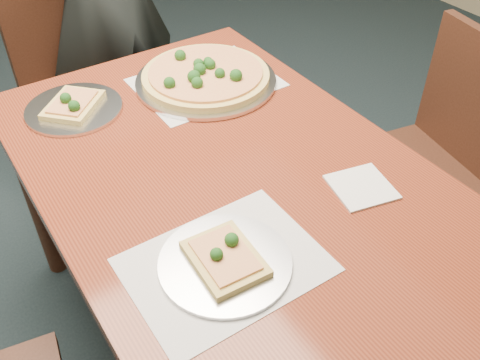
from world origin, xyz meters
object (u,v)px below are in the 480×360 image
dining_table (240,207)px  slice_plate_far (73,107)px  pizza_pan (205,77)px  slice_plate_near (225,260)px  chair_right (433,152)px  chair_far (80,81)px

dining_table → slice_plate_far: (-0.23, 0.53, 0.10)m
pizza_pan → slice_plate_far: size_ratio=1.57×
pizza_pan → slice_plate_near: size_ratio=1.57×
chair_right → dining_table: bearing=-80.1°
pizza_pan → slice_plate_near: pizza_pan is taller
slice_plate_near → slice_plate_far: bearing=94.2°
chair_far → slice_plate_near: chair_far is taller
chair_right → slice_plate_far: chair_right is taller
chair_far → chair_right: size_ratio=1.00×
dining_table → chair_right: (0.77, -0.01, -0.14)m
dining_table → slice_plate_near: bearing=-130.1°
slice_plate_far → dining_table: bearing=-66.4°
dining_table → chair_right: chair_right is taller
chair_right → slice_plate_far: size_ratio=3.25×
chair_far → pizza_pan: chair_far is taller
slice_plate_near → pizza_pan: bearing=62.3°
chair_right → slice_plate_near: chair_right is taller
chair_far → slice_plate_near: bearing=-100.4°
chair_far → slice_plate_near: (-0.13, -1.30, 0.25)m
pizza_pan → chair_far: bearing=108.6°
slice_plate_far → chair_far: bearing=72.1°
pizza_pan → dining_table: bearing=-110.7°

